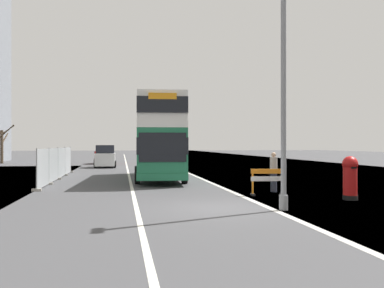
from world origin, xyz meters
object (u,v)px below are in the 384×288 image
red_pillar_postbox (350,176)px  car_oncoming_near (105,157)px  roadworks_barrier (268,179)px  lamppost_foreground (284,86)px  pedestrian_at_kerb (274,172)px  car_receding_mid (104,155)px  double_decker_bus (159,137)px

red_pillar_postbox → car_oncoming_near: car_oncoming_near is taller
roadworks_barrier → lamppost_foreground: bearing=-101.8°
roadworks_barrier → car_oncoming_near: car_oncoming_near is taller
car_oncoming_near → pedestrian_at_kerb: bearing=-69.8°
roadworks_barrier → car_receding_mid: (-8.13, 32.24, 0.28)m
roadworks_barrier → double_decker_bus: bearing=111.5°
double_decker_bus → pedestrian_at_kerb: bearing=-61.5°
pedestrian_at_kerb → double_decker_bus: bearing=118.5°
lamppost_foreground → pedestrian_at_kerb: 6.51m
car_oncoming_near → pedestrian_at_kerb: car_oncoming_near is taller
car_oncoming_near → pedestrian_at_kerb: size_ratio=2.13×
lamppost_foreground → car_receding_mid: (-7.26, 36.38, -3.15)m
red_pillar_postbox → roadworks_barrier: size_ratio=1.17×
car_receding_mid → pedestrian_at_kerb: 32.19m
lamppost_foreground → roadworks_barrier: lamppost_foreground is taller
roadworks_barrier → car_receding_mid: 33.25m
double_decker_bus → lamppost_foreground: 14.22m
red_pillar_postbox → car_receding_mid: bearing=107.6°
double_decker_bus → car_receding_mid: (-4.30, 22.55, -1.66)m
red_pillar_postbox → double_decker_bus: bearing=119.3°
pedestrian_at_kerb → car_oncoming_near: bearing=110.2°
double_decker_bus → roadworks_barrier: double_decker_bus is taller
car_receding_mid → roadworks_barrier: bearing=-75.9°
red_pillar_postbox → pedestrian_at_kerb: 3.81m
roadworks_barrier → pedestrian_at_kerb: (0.73, 1.30, 0.23)m
red_pillar_postbox → car_receding_mid: (-10.84, 34.20, 0.03)m
car_oncoming_near → red_pillar_postbox: bearing=-68.3°
car_oncoming_near → car_receding_mid: size_ratio=0.90×
roadworks_barrier → car_oncoming_near: size_ratio=0.38×
red_pillar_postbox → pedestrian_at_kerb: size_ratio=0.95×
double_decker_bus → red_pillar_postbox: (6.54, -11.64, -1.70)m
lamppost_foreground → red_pillar_postbox: bearing=31.3°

